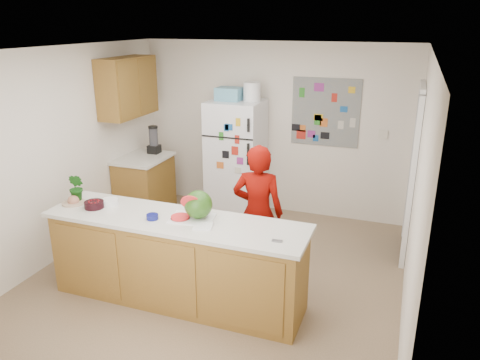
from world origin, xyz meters
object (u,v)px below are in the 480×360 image
(person, at_px, (258,213))
(watermelon, at_px, (198,205))
(cherry_bowl, at_px, (94,205))
(refrigerator, at_px, (236,159))

(person, relative_size, watermelon, 5.53)
(person, distance_m, cherry_bowl, 1.74)
(watermelon, bearing_deg, person, 60.12)
(person, bearing_deg, watermelon, 52.85)
(watermelon, distance_m, cherry_bowl, 1.15)
(cherry_bowl, bearing_deg, person, 27.41)
(refrigerator, distance_m, cherry_bowl, 2.51)
(refrigerator, relative_size, cherry_bowl, 8.48)
(refrigerator, relative_size, person, 1.10)
(refrigerator, relative_size, watermelon, 6.10)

